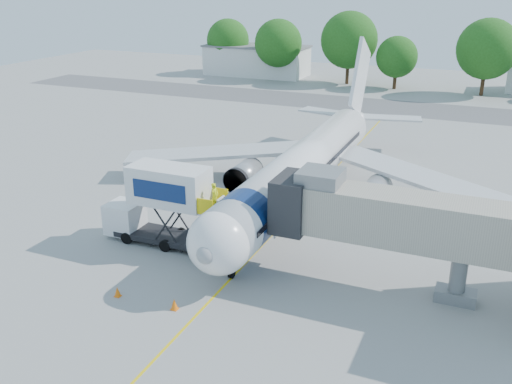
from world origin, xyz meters
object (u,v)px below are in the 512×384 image
at_px(aircraft, 306,166).
at_px(jet_bridge, 379,217).
at_px(catering_hiloader, 162,205).
at_px(ground_tug, 83,345).

relative_size(aircraft, jet_bridge, 2.71).
distance_m(aircraft, catering_hiloader, 12.77).
height_order(catering_hiloader, ground_tug, catering_hiloader).
height_order(jet_bridge, ground_tug, jet_bridge).
height_order(aircraft, catering_hiloader, aircraft).
bearing_deg(aircraft, ground_tug, -97.78).
xyz_separation_m(aircraft, jet_bridge, (7.99, -11.12, 1.39)).
height_order(jet_bridge, catering_hiloader, jet_bridge).
height_order(aircraft, ground_tug, aircraft).
xyz_separation_m(jet_bridge, ground_tug, (-11.16, -12.07, -3.67)).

